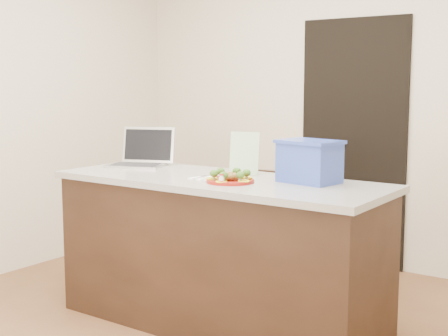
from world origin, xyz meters
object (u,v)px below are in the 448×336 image
Objects in this scene: island at (219,252)px; chair at (260,225)px; laptop at (142,156)px; blue_box at (309,161)px; yogurt_bottle at (222,181)px; plate at (230,181)px; napkin at (205,178)px.

island reaches higher than chair.
laptop is (-0.75, 0.15, 0.53)m from island.
chair is (-0.64, 0.51, -0.55)m from blue_box.
yogurt_bottle is at bearing -77.53° from chair.
yogurt_bottle is at bearing -78.96° from plate.
blue_box is at bearing 22.57° from napkin.
blue_box is at bearing 16.28° from island.
yogurt_bottle is at bearing -32.43° from napkin.
laptop is 1.28m from blue_box.
plate is 0.32× the size of chair.
yogurt_bottle is at bearing -43.62° from laptop.
yogurt_bottle is 0.15× the size of laptop.
island is 0.67m from chair.
plate is at bearing -134.90° from blue_box.
yogurt_bottle is 0.17× the size of blue_box.
yogurt_bottle reaches higher than chair.
blue_box is (0.37, 0.26, 0.11)m from plate.
napkin is 0.75m from laptop.
plate is at bearing -76.45° from chair.
chair is (0.64, 0.51, -0.50)m from laptop.
laptop is at bearing 168.92° from island.
laptop is at bearing 164.49° from plate.
plate is 0.20m from napkin.
napkin is (-0.04, -0.08, 0.46)m from island.
yogurt_bottle is (0.18, -0.22, 0.48)m from island.
napkin is at bearing 147.57° from yogurt_bottle.
island is 4.70× the size of laptop.
laptop is at bearing 158.28° from yogurt_bottle.
blue_box reaches higher than yogurt_bottle.
yogurt_bottle reaches higher than plate.
island is 2.37× the size of chair.
napkin is 0.63m from blue_box.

